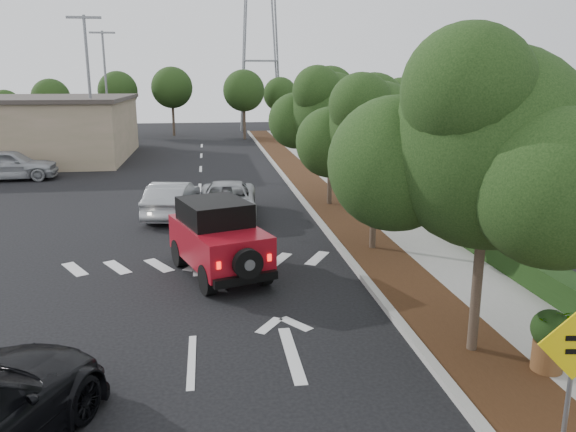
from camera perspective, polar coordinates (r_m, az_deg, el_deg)
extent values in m
plane|color=black|center=(11.59, -9.76, -14.33)|extent=(120.00, 120.00, 0.00)
cube|color=#9E9B93|center=(23.23, 2.32, 0.56)|extent=(0.20, 70.00, 0.15)
cube|color=black|center=(23.43, 4.73, 0.61)|extent=(1.80, 70.00, 0.12)
cube|color=gray|center=(23.92, 9.17, 0.75)|extent=(2.00, 70.00, 0.12)
cube|color=black|center=(24.30, 12.35, 1.63)|extent=(0.80, 70.00, 0.80)
cylinder|color=black|center=(16.90, -10.96, -3.69)|extent=(0.52, 0.85, 0.80)
cylinder|color=black|center=(17.37, -6.00, -3.03)|extent=(0.52, 0.85, 0.80)
cylinder|color=black|center=(14.62, -8.16, -6.41)|extent=(0.52, 0.85, 0.80)
cylinder|color=black|center=(15.15, -2.53, -5.53)|extent=(0.52, 0.85, 0.80)
cube|color=maroon|center=(15.82, -7.04, -2.68)|extent=(2.91, 4.10, 1.00)
cube|color=black|center=(15.88, -7.50, 0.45)|extent=(2.23, 2.47, 0.64)
cube|color=maroon|center=(17.12, -8.66, -1.72)|extent=(1.84, 1.50, 0.82)
cube|color=black|center=(14.24, -4.29, -6.42)|extent=(1.68, 0.72, 0.22)
cylinder|color=black|center=(13.97, -4.10, -4.87)|extent=(0.79, 0.45, 0.76)
cube|color=#FF190C|center=(13.91, -7.03, -5.02)|extent=(0.11, 0.07, 0.18)
cube|color=#FF190C|center=(14.41, -1.89, -4.25)|extent=(0.11, 0.07, 0.18)
imported|color=#A3A6AB|center=(22.31, -6.21, 1.54)|extent=(2.61, 5.07, 1.37)
imported|color=#999CA0|center=(22.90, -11.65, 1.70)|extent=(2.20, 4.48, 1.41)
imported|color=#A0A3A8|center=(33.96, -26.48, 4.70)|extent=(5.06, 2.30, 1.68)
cylinder|color=slate|center=(9.19, 26.67, -15.42)|extent=(0.08, 0.08, 2.10)
cube|color=black|center=(8.89, 27.24, -12.16)|extent=(0.30, 0.05, 0.08)
cylinder|color=brown|center=(11.80, 24.87, -12.73)|extent=(0.63, 0.63, 0.57)
sphere|color=black|center=(11.58, 25.14, -10.33)|extent=(0.71, 0.71, 0.71)
imported|color=black|center=(11.55, 25.19, -9.96)|extent=(0.66, 0.59, 0.67)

